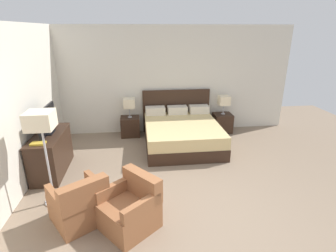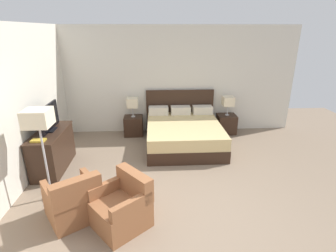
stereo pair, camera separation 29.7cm
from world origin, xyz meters
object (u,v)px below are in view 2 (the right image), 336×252
(bed, at_px, (183,133))
(table_lamp_left, at_px, (132,103))
(table_lamp_right, at_px, (228,101))
(nightstand_left, at_px, (134,126))
(nightstand_right, at_px, (226,124))
(book_red_cover, at_px, (38,140))
(floor_lamp, at_px, (39,124))
(armchair_by_window, at_px, (74,201))
(dresser, at_px, (52,150))
(tv, at_px, (49,118))
(armchair_companion, at_px, (122,207))

(bed, bearing_deg, table_lamp_left, 150.38)
(bed, relative_size, table_lamp_right, 4.02)
(bed, bearing_deg, nightstand_left, 150.43)
(nightstand_right, xyz_separation_m, book_red_cover, (-3.98, -2.18, 0.56))
(table_lamp_right, bearing_deg, floor_lamp, -143.27)
(table_lamp_right, relative_size, armchair_by_window, 0.52)
(nightstand_right, relative_size, dresser, 0.39)
(nightstand_left, height_order, floor_lamp, floor_lamp)
(tv, height_order, armchair_by_window, tv)
(bed, relative_size, table_lamp_left, 4.02)
(bed, bearing_deg, dresser, -159.66)
(dresser, xyz_separation_m, floor_lamp, (0.29, -1.03, 0.91))
(book_red_cover, bearing_deg, table_lamp_right, 28.74)
(dresser, bearing_deg, tv, 87.64)
(table_lamp_left, height_order, tv, tv)
(bed, relative_size, book_red_cover, 8.48)
(table_lamp_left, height_order, armchair_companion, table_lamp_left)
(nightstand_left, distance_m, book_red_cover, 2.70)
(nightstand_left, relative_size, armchair_companion, 0.52)
(book_red_cover, xyz_separation_m, armchair_companion, (1.56, -1.25, -0.52))
(nightstand_left, height_order, nightstand_right, same)
(nightstand_left, xyz_separation_m, book_red_cover, (-1.50, -2.18, 0.56))
(nightstand_left, height_order, tv, tv)
(table_lamp_right, bearing_deg, dresser, -156.60)
(bed, xyz_separation_m, tv, (-2.72, -0.95, 0.73))
(nightstand_right, height_order, table_lamp_right, table_lamp_right)
(nightstand_right, height_order, armchair_by_window, armchair_by_window)
(nightstand_left, relative_size, table_lamp_right, 1.00)
(table_lamp_left, distance_m, dresser, 2.31)
(table_lamp_left, bearing_deg, floor_lamp, -113.41)
(table_lamp_left, distance_m, book_red_cover, 2.65)
(nightstand_right, relative_size, tv, 0.54)
(bed, xyz_separation_m, table_lamp_right, (1.24, 0.71, 0.57))
(nightstand_right, bearing_deg, dresser, -156.62)
(armchair_companion, distance_m, floor_lamp, 1.77)
(table_lamp_left, xyz_separation_m, dresser, (-1.48, -1.72, -0.47))
(nightstand_right, xyz_separation_m, armchair_companion, (-2.42, -3.43, 0.03))
(nightstand_left, bearing_deg, armchair_companion, -88.87)
(bed, xyz_separation_m, floor_lamp, (-2.43, -2.03, 1.01))
(book_red_cover, height_order, floor_lamp, floor_lamp)
(tv, xyz_separation_m, armchair_by_window, (0.82, -1.61, -0.75))
(table_lamp_left, xyz_separation_m, armchair_companion, (0.07, -3.43, -0.59))
(table_lamp_right, xyz_separation_m, armchair_by_window, (-3.14, -3.26, -0.59))
(armchair_by_window, xyz_separation_m, armchair_companion, (0.72, -0.18, 0.00))
(table_lamp_right, xyz_separation_m, tv, (-3.96, -1.65, 0.16))
(armchair_companion, bearing_deg, table_lamp_right, 54.85)
(table_lamp_left, bearing_deg, bed, -29.62)
(bed, relative_size, dresser, 1.57)
(bed, height_order, nightstand_right, bed)
(bed, distance_m, tv, 2.97)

